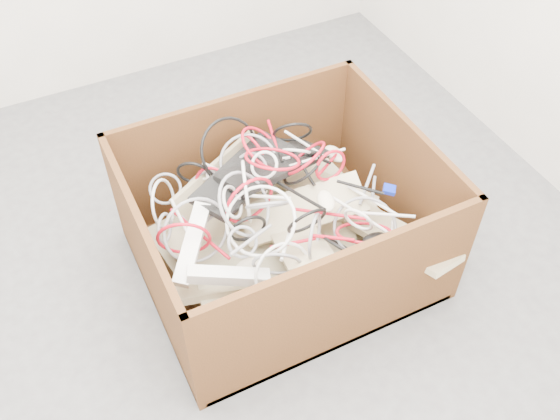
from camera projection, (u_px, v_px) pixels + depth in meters
name	position (u px, v px, depth m)	size (l,w,h in m)	color
ground	(233.00, 271.00, 2.52)	(3.00, 3.00, 0.00)	#4C4C4F
cardboard_box	(279.00, 241.00, 2.44)	(1.06, 0.88, 0.55)	#37220D
keyboard_pile	(286.00, 215.00, 2.36)	(1.02, 0.89, 0.38)	tan
mice_scatter	(277.00, 204.00, 2.28)	(0.68, 0.50, 0.18)	beige
power_strip_left	(192.00, 244.00, 2.12)	(0.30, 0.06, 0.04)	white
power_strip_right	(228.00, 276.00, 2.07)	(0.27, 0.05, 0.04)	white
vga_plug	(389.00, 189.00, 2.33)	(0.04, 0.04, 0.02)	#0C22BE
cable_tangle	(261.00, 197.00, 2.25)	(0.89, 0.82, 0.39)	gray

